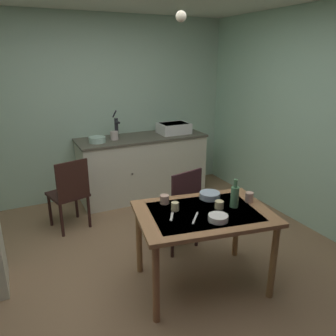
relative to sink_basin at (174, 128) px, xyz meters
The scene contains 21 objects.
ground_plane 2.39m from the sink_basin, 122.33° to the right, with size 5.34×5.34×0.00m, color #8B6B4D.
wall_back 1.26m from the sink_basin, 162.46° to the left, with size 4.30×0.10×2.52m, color #ADCFB7.
wall_right 2.11m from the sink_basin, 62.12° to the right, with size 0.10×4.44×2.52m, color #A9D4B8.
counter_cabinet 0.73m from the sink_basin, behind, with size 1.82×0.64×0.89m.
sink_basin is the anchor object (origin of this frame).
hand_pump 0.86m from the sink_basin, behind, with size 0.05×0.27×0.39m.
mixing_bowl_counter 1.16m from the sink_basin, behind, with size 0.22×0.22×0.07m, color #ADD1C1.
stoneware_crock 0.91m from the sink_basin, behind, with size 0.11×0.11×0.12m, color beige.
dining_table 2.28m from the sink_basin, 110.28° to the right, with size 1.24×0.96×0.72m.
chair_far_side 1.72m from the sink_basin, 114.84° to the right, with size 0.48×0.48×0.90m.
chair_by_counter 1.81m from the sink_basin, 160.65° to the right, with size 0.49×0.49×0.87m.
serving_bowl_wide 2.01m from the sink_basin, 107.13° to the right, with size 0.19×0.19×0.06m, color #9EB2C6.
soup_bowl_small 2.44m from the sink_basin, 108.39° to the right, with size 0.16×0.16×0.05m, color white.
mug_tall 2.16m from the sink_basin, 98.31° to the right, with size 0.07×0.07×0.09m, color tan.
teacup_mint 2.10m from the sink_basin, 119.00° to the right, with size 0.08×0.08×0.08m, color tan.
teacup_cream 2.24m from the sink_basin, 116.46° to the right, with size 0.07×0.07×0.07m, color beige.
mug_dark 2.22m from the sink_basin, 106.54° to the right, with size 0.08×0.08×0.07m, color beige.
glass_bottle 2.22m from the sink_basin, 103.00° to the right, with size 0.07×0.07×0.25m.
table_knife 2.39m from the sink_basin, 112.53° to the right, with size 0.21×0.02×0.01m, color silver.
teaspoon_near_bowl 2.36m from the sink_basin, 117.14° to the right, with size 0.15×0.02×0.01m, color beige.
pendant_bulb 2.50m from the sink_basin, 115.57° to the right, with size 0.08×0.08×0.08m, color #F9EFCC.
Camera 1 is at (-0.97, -2.39, 1.96)m, focal length 35.05 mm.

